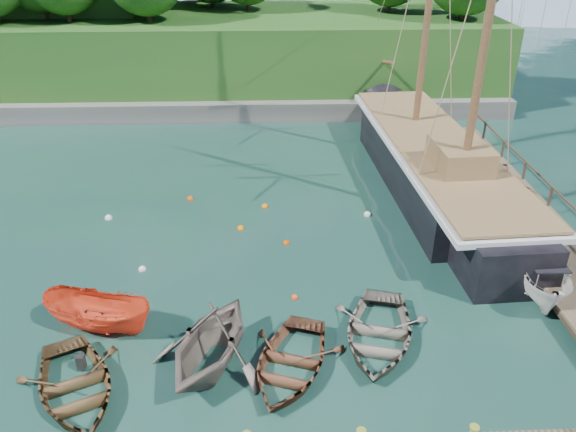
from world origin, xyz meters
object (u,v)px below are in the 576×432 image
(rowboat_0, at_px, (77,395))
(rowboat_2, at_px, (289,371))
(motorboat_orange, at_px, (102,329))
(rowboat_1, at_px, (212,366))
(cabin_boat_white, at_px, (538,293))
(rowboat_3, at_px, (377,342))
(schooner, at_px, (434,169))

(rowboat_0, bearing_deg, rowboat_2, -19.20)
(motorboat_orange, bearing_deg, rowboat_1, -97.66)
(rowboat_2, relative_size, cabin_boat_white, 0.97)
(rowboat_2, distance_m, motorboat_orange, 6.92)
(rowboat_3, relative_size, cabin_boat_white, 1.04)
(schooner, bearing_deg, rowboat_0, -139.41)
(rowboat_3, bearing_deg, rowboat_1, -155.75)
(rowboat_1, xyz_separation_m, rowboat_2, (2.50, -0.32, 0.00))
(rowboat_3, bearing_deg, rowboat_2, -143.13)
(rowboat_1, height_order, motorboat_orange, rowboat_1)
(rowboat_2, height_order, rowboat_3, rowboat_3)
(rowboat_0, xyz_separation_m, rowboat_2, (6.53, 0.79, 0.00))
(motorboat_orange, bearing_deg, rowboat_0, -161.60)
(cabin_boat_white, distance_m, schooner, 9.65)
(rowboat_0, xyz_separation_m, schooner, (14.63, 14.01, 1.06))
(rowboat_0, height_order, rowboat_1, rowboat_1)
(rowboat_0, relative_size, cabin_boat_white, 0.99)
(rowboat_1, bearing_deg, rowboat_3, 30.48)
(rowboat_1, xyz_separation_m, motorboat_orange, (-4.04, 1.96, 0.00))
(rowboat_2, bearing_deg, rowboat_3, 40.67)
(rowboat_1, distance_m, rowboat_3, 5.62)
(motorboat_orange, relative_size, schooner, 0.16)
(cabin_boat_white, bearing_deg, rowboat_2, -144.23)
(rowboat_0, distance_m, rowboat_3, 9.79)
(rowboat_1, xyz_separation_m, schooner, (10.60, 12.90, 1.06))
(rowboat_2, xyz_separation_m, schooner, (8.10, 13.22, 1.06))
(cabin_boat_white, bearing_deg, motorboat_orange, -160.15)
(motorboat_orange, bearing_deg, rowboat_2, -91.01)
(rowboat_1, relative_size, motorboat_orange, 1.09)
(rowboat_1, height_order, schooner, schooner)
(rowboat_1, bearing_deg, cabin_boat_white, 36.94)
(rowboat_3, bearing_deg, schooner, 82.12)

